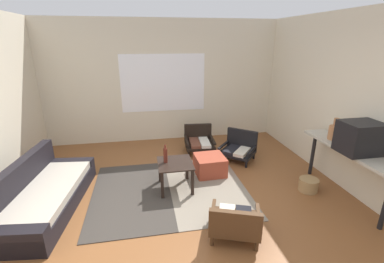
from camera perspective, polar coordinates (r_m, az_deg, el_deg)
ground_plane at (r=3.84m, az=-1.44°, el=-17.18°), size 7.80×7.80×0.00m
far_wall_with_window at (r=6.20m, az=-6.18°, el=10.45°), size 5.60×0.13×2.70m
side_wall_right at (r=4.69m, az=31.88°, el=4.89°), size 0.12×6.60×2.70m
area_rug at (r=4.36m, az=-4.69°, el=-12.28°), size 2.39×2.01×0.01m
couch at (r=4.37m, az=-29.28°, el=-11.68°), size 1.02×2.02×0.68m
coffee_table at (r=4.24m, az=-3.59°, el=-7.77°), size 0.54×0.58×0.45m
armchair_by_window at (r=5.72m, az=1.51°, el=-1.81°), size 0.64×0.66×0.52m
armchair_striped_foreground at (r=3.37m, az=9.13°, el=-18.42°), size 0.74×0.72×0.49m
armchair_corner at (r=5.39m, az=9.94°, el=-3.30°), size 0.82×0.81×0.56m
ottoman_orange at (r=4.76m, az=3.81°, el=-7.16°), size 0.52×0.52×0.33m
console_shelf at (r=4.46m, az=30.16°, el=-4.04°), size 0.38×1.61×0.81m
crt_television at (r=4.23m, az=32.34°, el=-1.08°), size 0.55×0.41×0.43m
clay_vase at (r=4.62m, az=28.10°, el=-0.04°), size 0.18×0.18×0.34m
glass_bottle at (r=4.18m, az=-5.68°, el=-4.98°), size 0.06×0.06×0.29m
wicker_basket at (r=4.66m, az=23.52°, el=-10.37°), size 0.29×0.29×0.20m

